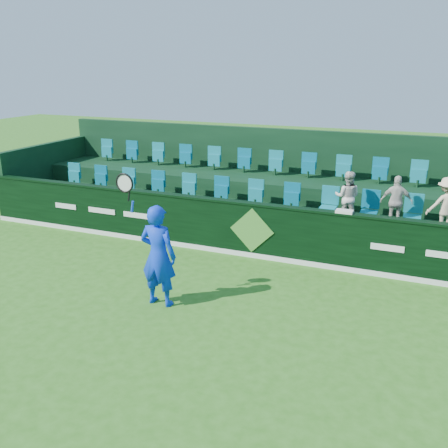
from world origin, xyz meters
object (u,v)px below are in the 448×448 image
at_px(spectator_left, 347,197).
at_px(spectator_middle, 396,202).
at_px(spectator_right, 446,205).
at_px(towel, 344,211).
at_px(tennis_player, 158,255).

relative_size(spectator_left, spectator_middle, 1.01).
relative_size(spectator_left, spectator_right, 0.97).
bearing_deg(spectator_right, towel, 7.99).
height_order(tennis_player, spectator_middle, tennis_player).
bearing_deg(tennis_player, spectator_middle, 46.55).
bearing_deg(spectator_left, towel, 93.27).
height_order(tennis_player, spectator_left, tennis_player).
xyz_separation_m(tennis_player, towel, (2.97, 3.08, 0.36)).
height_order(tennis_player, towel, tennis_player).
distance_m(tennis_player, spectator_left, 5.09).
relative_size(tennis_player, spectator_left, 2.08).
distance_m(spectator_right, towel, 2.36).
relative_size(tennis_player, spectator_middle, 2.11).
distance_m(spectator_middle, towel, 1.51).
distance_m(tennis_player, spectator_middle, 5.80).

